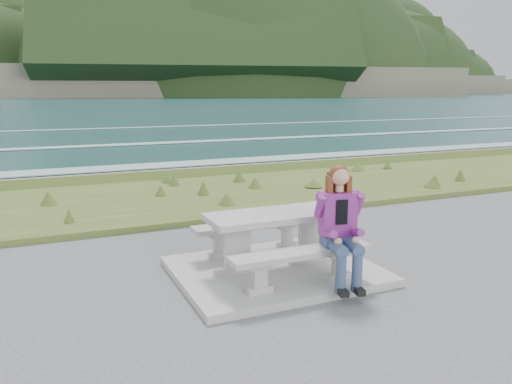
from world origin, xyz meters
The scene contains 9 objects.
concrete_slab centered at (0.00, 0.00, 0.05)m, with size 2.60×2.10×0.10m, color #A9A8A3.
picnic_table centered at (0.00, 0.00, 0.68)m, with size 1.80×0.75×0.75m.
bench_landward centered at (0.00, -0.70, 0.45)m, with size 1.80×0.35×0.45m.
bench_seaward centered at (0.00, 0.70, 0.45)m, with size 1.80×0.35×0.45m.
grass_verge centered at (0.00, 5.00, 0.00)m, with size 160.00×4.50×0.22m, color #31541F.
shore_drop centered at (0.00, 7.90, 0.00)m, with size 160.00×0.80×2.20m, color #665F4D.
ocean centered at (0.00, 25.09, -1.74)m, with size 1600.00×1600.00×0.09m.
headland_range centered at (190.39, 398.38, 9.91)m, with size 729.83×363.95×190.20m.
seated_woman centered at (0.48, -0.83, 0.63)m, with size 0.55×0.79×1.44m.
Camera 1 is at (-2.79, -5.66, 2.41)m, focal length 35.00 mm.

